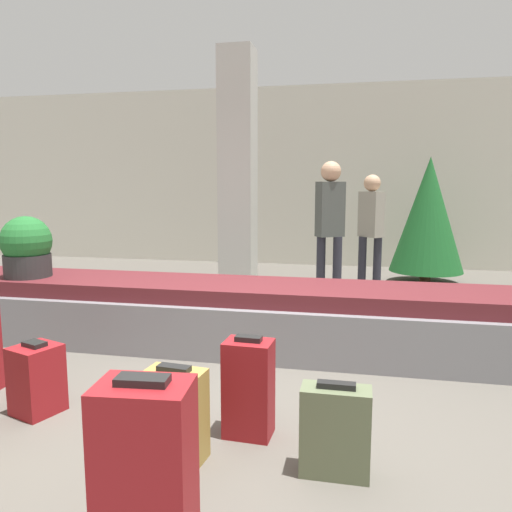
{
  "coord_description": "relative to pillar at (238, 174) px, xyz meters",
  "views": [
    {
      "loc": [
        0.89,
        -3.05,
        1.47
      ],
      "look_at": [
        0.0,
        1.22,
        0.84
      ],
      "focal_mm": 35.0,
      "sensor_mm": 36.0,
      "label": 1
    }
  ],
  "objects": [
    {
      "name": "potted_plant_0",
      "position": [
        -1.51,
        -2.31,
        -0.73
      ],
      "size": [
        0.47,
        0.47,
        0.58
      ],
      "color": "#2D2D2D",
      "rests_on": "carousel"
    },
    {
      "name": "carousel",
      "position": [
        0.71,
        -2.2,
        -1.32
      ],
      "size": [
        8.17,
        0.95,
        0.59
      ],
      "color": "gray",
      "rests_on": "ground_plane"
    },
    {
      "name": "traveler_2",
      "position": [
        1.24,
        -0.36,
        -0.55
      ],
      "size": [
        0.37,
        0.32,
        1.74
      ],
      "rotation": [
        0.0,
        0.0,
        -2.58
      ],
      "color": "#282833",
      "rests_on": "ground_plane"
    },
    {
      "name": "suitcase_0",
      "position": [
        0.67,
        -4.11,
        -1.35
      ],
      "size": [
        0.34,
        0.23,
        0.52
      ],
      "rotation": [
        0.0,
        0.0,
        -0.11
      ],
      "color": "#A3843D",
      "rests_on": "ground_plane"
    },
    {
      "name": "back_wall",
      "position": [
        0.71,
        2.63,
        0.0
      ],
      "size": [
        18.0,
        0.06,
        3.2
      ],
      "color": "beige",
      "rests_on": "ground_plane"
    },
    {
      "name": "pillar",
      "position": [
        0.0,
        0.0,
        0.0
      ],
      "size": [
        0.44,
        0.44,
        3.2
      ],
      "color": "beige",
      "rests_on": "ground_plane"
    },
    {
      "name": "decorated_tree",
      "position": [
        2.58,
        1.24,
        -0.58
      ],
      "size": [
        1.07,
        1.07,
        1.87
      ],
      "color": "#4C331E",
      "rests_on": "ground_plane"
    },
    {
      "name": "traveler_0",
      "position": [
        1.74,
        0.38,
        -0.66
      ],
      "size": [
        0.35,
        0.35,
        1.59
      ],
      "rotation": [
        0.0,
        0.0,
        2.36
      ],
      "color": "#282833",
      "rests_on": "ground_plane"
    },
    {
      "name": "suitcase_7",
      "position": [
        1.51,
        -4.08,
        -1.37
      ],
      "size": [
        0.35,
        0.17,
        0.49
      ],
      "rotation": [
        0.0,
        0.0,
        0.0
      ],
      "color": "#5B6647",
      "rests_on": "ground_plane"
    },
    {
      "name": "ground_plane",
      "position": [
        0.71,
        -3.42,
        -1.6
      ],
      "size": [
        18.0,
        18.0,
        0.0
      ],
      "primitive_type": "plane",
      "color": "#59544C"
    },
    {
      "name": "suitcase_2",
      "position": [
        -0.41,
        -3.76,
        -1.38
      ],
      "size": [
        0.33,
        0.34,
        0.47
      ],
      "rotation": [
        0.0,
        0.0,
        -0.34
      ],
      "color": "maroon",
      "rests_on": "ground_plane"
    },
    {
      "name": "suitcase_3",
      "position": [
        0.82,
        -4.82,
        -1.23
      ],
      "size": [
        0.38,
        0.29,
        0.75
      ],
      "rotation": [
        0.0,
        0.0,
        0.09
      ],
      "color": "maroon",
      "rests_on": "ground_plane"
    },
    {
      "name": "suitcase_6",
      "position": [
        0.99,
        -3.77,
        -1.31
      ],
      "size": [
        0.29,
        0.21,
        0.6
      ],
      "rotation": [
        0.0,
        0.0,
        -0.05
      ],
      "color": "maroon",
      "rests_on": "ground_plane"
    }
  ]
}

